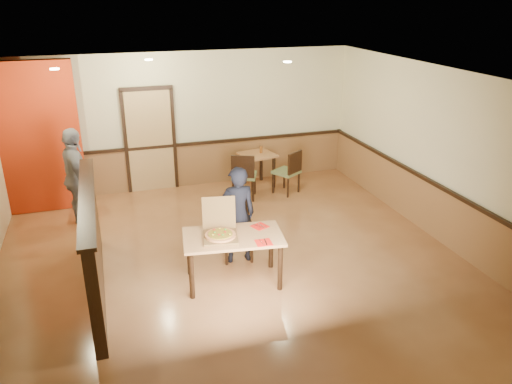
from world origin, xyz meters
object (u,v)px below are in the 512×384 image
diner (238,215)px  side_table (257,162)px  passerby (76,178)px  side_chair_left (244,174)px  main_table (233,243)px  side_chair_right (289,170)px  diner_chair (236,225)px  condiment (261,149)px  pizza_box (220,233)px

diner → side_table: bearing=-112.8°
passerby → side_chair_left: bearing=-97.6°
main_table → side_chair_left: (1.01, 2.92, -0.11)m
diner → side_chair_right: bearing=-126.3°
diner_chair → main_table: bearing=-102.0°
main_table → diner: size_ratio=0.96×
condiment → passerby: bearing=-165.4°
side_chair_right → passerby: size_ratio=0.52×
side_table → side_chair_left: bearing=-127.8°
main_table → pizza_box: pizza_box is taller
diner → passerby: size_ratio=0.86×
side_table → diner: size_ratio=0.53×
pizza_box → condiment: (1.76, 3.56, -0.01)m
diner_chair → pizza_box: size_ratio=1.52×
main_table → side_chair_right: size_ratio=1.60×
side_chair_left → pizza_box: size_ratio=1.53×
side_chair_right → diner: size_ratio=0.60×
side_chair_left → side_chair_right: side_chair_left is taller
main_table → pizza_box: (-0.18, 0.02, 0.17)m
side_chair_right → condiment: side_chair_right is taller
diner → passerby: passerby is taller
side_chair_left → side_chair_right: 0.96m
main_table → side_chair_left: size_ratio=1.53×
passerby → pizza_box: (1.91, -2.60, -0.09)m
pizza_box → condiment: size_ratio=4.29×
main_table → pizza_box: 0.25m
diner_chair → diner: size_ratio=0.62×
main_table → passerby: passerby is taller
side_table → side_chair_right: bearing=-51.3°
diner → condiment: (1.36, 3.00, 0.03)m
diner_chair → side_chair_left: side_chair_left is taller
side_chair_left → passerby: size_ratio=0.54×
diner → passerby: (-2.31, 2.04, 0.12)m
side_chair_left → side_table: side_chair_left is taller
side_chair_right → passerby: (-4.05, -0.30, 0.39)m
side_chair_left → diner: bearing=94.1°
side_table → condiment: condiment is taller
side_table → passerby: passerby is taller
side_chair_right → diner: diner is taller
passerby → condiment: size_ratio=12.15×
side_chair_right → pizza_box: pizza_box is taller
diner_chair → diner: bearing=-90.5°
main_table → passerby: size_ratio=0.83×
side_chair_right → diner: 2.94m
main_table → side_table: 3.84m
side_table → condiment: size_ratio=5.51×
side_chair_right → diner: (-1.74, -2.35, 0.26)m
side_chair_right → pizza_box: size_ratio=1.46×
condiment → pizza_box: bearing=-116.3°
diner_chair → passerby: bearing=147.5°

